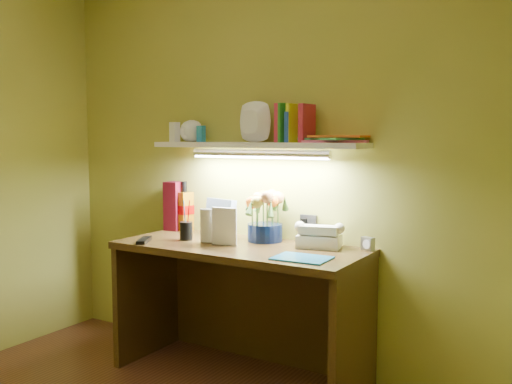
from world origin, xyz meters
TOP-DOWN VIEW (x-y plane):
  - desk at (0.00, 1.20)m, footprint 1.40×0.60m
  - flower_bouquet at (0.06, 1.38)m, footprint 0.29×0.29m
  - telephone at (0.40, 1.38)m, footprint 0.26×0.22m
  - desk_clock at (0.66, 1.43)m, footprint 0.08×0.06m
  - whisky_bottle at (-0.57, 1.43)m, footprint 0.10×0.10m
  - whisky_box at (-0.64, 1.42)m, footprint 0.11×0.11m
  - pen_cup at (-0.35, 1.18)m, footprint 0.09×0.09m
  - art_card at (-0.26, 1.38)m, footprint 0.23×0.10m
  - tv_remote at (-0.52, 1.00)m, footprint 0.13×0.18m
  - blue_folder at (0.45, 1.06)m, footprint 0.28×0.21m
  - desk_book_a at (-0.24, 1.16)m, footprint 0.14×0.05m
  - desk_book_b at (-0.15, 1.15)m, footprint 0.15×0.03m
  - wall_shelf at (-0.00, 1.38)m, footprint 1.32×0.35m

SIDE VIEW (x-z plane):
  - desk at x=0.00m, z-range 0.00..0.75m
  - blue_folder at x=0.45m, z-range 0.75..0.76m
  - tv_remote at x=-0.52m, z-range 0.75..0.77m
  - desk_clock at x=0.66m, z-range 0.75..0.82m
  - telephone at x=0.40m, z-range 0.75..0.89m
  - pen_cup at x=-0.35m, z-range 0.75..0.93m
  - desk_book_a at x=-0.24m, z-range 0.75..0.94m
  - desk_book_b at x=-0.15m, z-range 0.75..0.96m
  - art_card at x=-0.26m, z-range 0.75..0.98m
  - whisky_box at x=-0.64m, z-range 0.75..1.06m
  - whisky_bottle at x=-0.57m, z-range 0.75..1.07m
  - flower_bouquet at x=0.06m, z-range 0.75..1.10m
  - wall_shelf at x=0.00m, z-range 1.22..1.46m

